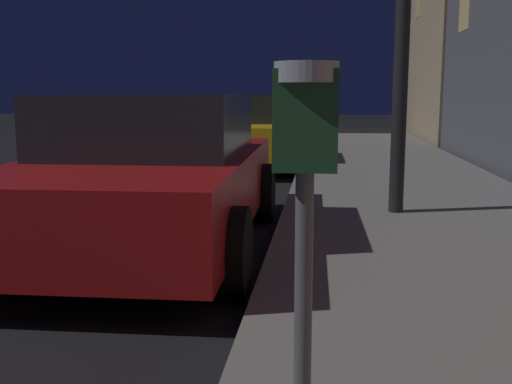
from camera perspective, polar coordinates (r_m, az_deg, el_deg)
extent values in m
cylinder|color=#59595B|center=(1.93, 4.48, -13.82)|extent=(0.06, 0.06, 1.06)
cube|color=#1E4728|center=(1.78, 4.76, 6.80)|extent=(0.19, 0.11, 0.30)
cylinder|color=#999EA5|center=(1.78, 4.82, 11.32)|extent=(0.19, 0.19, 0.06)
cube|color=black|center=(1.78, 2.96, 8.11)|extent=(0.01, 0.08, 0.11)
cube|color=maroon|center=(5.66, -9.99, 0.37)|extent=(1.95, 4.26, 0.64)
cube|color=#1E2328|center=(5.70, -9.89, 6.29)|extent=(1.69, 2.01, 0.56)
cylinder|color=black|center=(7.22, -14.44, 0.21)|extent=(0.23, 0.66, 0.66)
cylinder|color=black|center=(6.81, 0.76, -0.03)|extent=(0.23, 0.66, 0.66)
cylinder|color=black|center=(4.26, -2.21, -5.75)|extent=(0.23, 0.66, 0.66)
cube|color=gold|center=(11.95, -1.19, 5.17)|extent=(1.93, 4.49, 0.64)
cube|color=#1E2328|center=(12.02, -1.14, 7.96)|extent=(1.67, 2.07, 0.56)
cylinder|color=black|center=(13.48, -4.48, 4.59)|extent=(0.23, 0.66, 0.66)
cylinder|color=black|center=(13.27, 3.64, 4.53)|extent=(0.23, 0.66, 0.66)
cylinder|color=black|center=(10.77, -7.13, 3.36)|extent=(0.23, 0.66, 0.66)
cylinder|color=black|center=(10.51, 3.02, 3.27)|extent=(0.23, 0.66, 0.66)
cube|color=black|center=(18.82, 1.66, 6.69)|extent=(2.00, 4.25, 0.64)
cube|color=#1E2328|center=(18.66, 1.61, 8.45)|extent=(1.68, 2.32, 0.56)
cylinder|color=black|center=(20.24, -0.32, 6.20)|extent=(0.26, 0.67, 0.66)
cylinder|color=black|center=(20.00, 4.73, 6.13)|extent=(0.26, 0.67, 0.66)
cylinder|color=black|center=(17.72, -1.82, 5.75)|extent=(0.26, 0.67, 0.66)
cylinder|color=black|center=(17.44, 3.95, 5.68)|extent=(0.26, 0.67, 0.66)
cube|color=#F2D17F|center=(13.71, 19.40, 16.81)|extent=(0.06, 0.90, 1.20)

